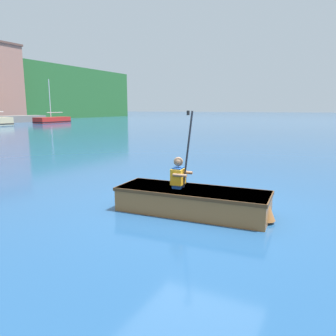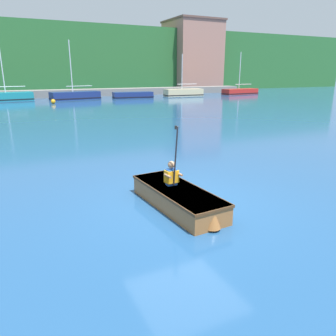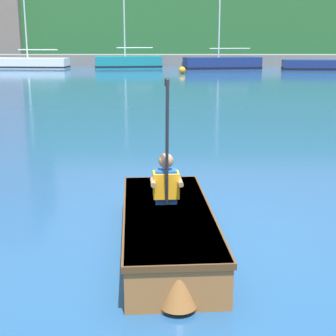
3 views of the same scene
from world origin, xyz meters
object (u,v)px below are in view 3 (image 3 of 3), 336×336
at_px(moored_boat_dock_east_end, 317,65).
at_px(person_paddler, 166,180).
at_px(channel_buoy, 182,70).
at_px(rowboat_foreground, 168,229).
at_px(moored_boat_outer_slip_west, 128,62).
at_px(moored_boat_dock_west_end, 222,63).
at_px(moored_boat_dock_west_inner, 31,63).

xyz_separation_m(moored_boat_dock_east_end, person_paddler, (-10.25, -31.23, 0.40)).
xyz_separation_m(moored_boat_dock_east_end, channel_buoy, (-9.52, -3.54, -0.10)).
height_order(moored_boat_dock_east_end, channel_buoy, channel_buoy).
bearing_deg(person_paddler, rowboat_foreground, -85.56).
bearing_deg(moored_boat_outer_slip_west, moored_boat_dock_west_end, -10.33).
height_order(moored_boat_dock_west_inner, rowboat_foreground, moored_boat_dock_west_inner).
distance_m(rowboat_foreground, channel_buoy, 28.00).
xyz_separation_m(moored_boat_dock_west_inner, moored_boat_dock_east_end, (20.55, -1.84, -0.05)).
height_order(moored_boat_outer_slip_west, rowboat_foreground, moored_boat_outer_slip_west).
xyz_separation_m(moored_boat_dock_west_end, moored_boat_outer_slip_west, (-6.83, 1.25, 0.01)).
xyz_separation_m(moored_boat_dock_west_inner, moored_boat_outer_slip_west, (7.15, 0.22, 0.06)).
distance_m(moored_boat_dock_east_end, person_paddler, 32.87).
relative_size(moored_boat_dock_west_inner, channel_buoy, 8.33).
xyz_separation_m(moored_boat_dock_west_end, moored_boat_dock_west_inner, (-13.99, 1.02, -0.05)).
height_order(moored_boat_dock_east_end, rowboat_foreground, moored_boat_dock_east_end).
distance_m(moored_boat_outer_slip_west, rowboat_foreground, 33.75).
bearing_deg(channel_buoy, rowboat_foreground, -91.46).
bearing_deg(moored_boat_dock_west_inner, person_paddler, -72.70).
relative_size(moored_boat_dock_west_inner, rowboat_foreground, 2.06).
xyz_separation_m(moored_boat_dock_east_end, moored_boat_outer_slip_west, (-13.40, 2.07, 0.11)).
xyz_separation_m(moored_boat_dock_west_inner, person_paddler, (10.30, -33.08, 0.35)).
bearing_deg(moored_boat_dock_west_inner, moored_boat_dock_east_end, -5.13).
height_order(moored_boat_dock_west_end, moored_boat_dock_west_inner, moored_boat_dock_west_end).
bearing_deg(moored_boat_outer_slip_west, rowboat_foreground, -84.61).
distance_m(person_paddler, channel_buoy, 27.70).
height_order(rowboat_foreground, person_paddler, person_paddler).
distance_m(moored_boat_dock_east_end, rowboat_foreground, 33.15).
relative_size(moored_boat_dock_west_inner, moored_boat_dock_east_end, 1.24).
bearing_deg(channel_buoy, moored_boat_dock_east_end, 20.43).
distance_m(moored_boat_dock_west_end, moored_boat_dock_east_end, 6.62).
height_order(moored_boat_dock_west_inner, moored_boat_outer_slip_west, moored_boat_outer_slip_west).
relative_size(rowboat_foreground, channel_buoy, 4.04).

